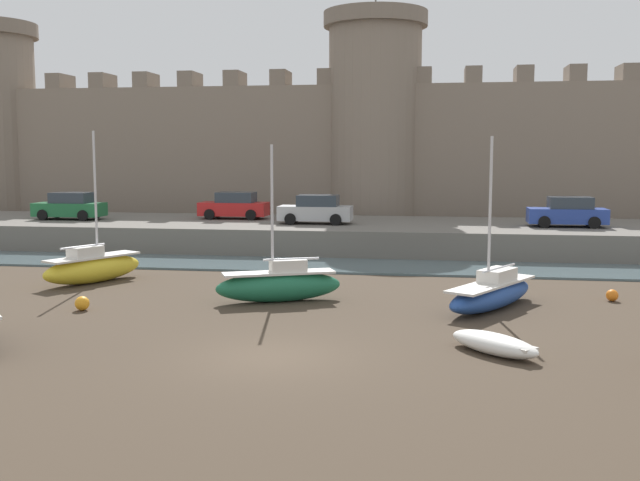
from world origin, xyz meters
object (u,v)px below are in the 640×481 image
sailboat_midflat_left (279,284)px  mooring_buoy_off_centre (511,280)px  sailboat_midflat_centre (492,293)px  car_quay_east (234,206)px  car_quay_centre_east (568,212)px  car_quay_centre_west (316,210)px  mooring_buoy_near_channel (612,295)px  car_quay_west (70,206)px  sailboat_foreground_left (93,267)px  mooring_buoy_mid_mud (82,303)px  rowboat_midflat_right (494,343)px

sailboat_midflat_left → mooring_buoy_off_centre: 9.95m
sailboat_midflat_centre → car_quay_east: size_ratio=1.46×
car_quay_east → car_quay_centre_east: same height
car_quay_centre_west → mooring_buoy_near_channel: bearing=-44.8°
sailboat_midflat_left → car_quay_east: size_ratio=1.39×
sailboat_midflat_centre → car_quay_west: bearing=146.8°
car_quay_west → sailboat_foreground_left: bearing=-59.4°
mooring_buoy_mid_mud → car_quay_west: (-9.64, 18.00, 1.99)m
sailboat_foreground_left → car_quay_east: size_ratio=1.54×
rowboat_midflat_right → mooring_buoy_off_centre: rowboat_midflat_right is taller
mooring_buoy_off_centre → sailboat_midflat_left: bearing=-151.4°
rowboat_midflat_right → mooring_buoy_off_centre: (1.49, 10.94, -0.06)m
sailboat_midflat_centre → mooring_buoy_near_channel: sailboat_midflat_centre is taller
sailboat_foreground_left → mooring_buoy_off_centre: 17.44m
rowboat_midflat_right → mooring_buoy_mid_mud: size_ratio=5.49×
rowboat_midflat_right → car_quay_centre_east: car_quay_centre_east is taller
sailboat_midflat_left → rowboat_midflat_right: sailboat_midflat_left is taller
rowboat_midflat_right → car_quay_west: 31.83m
sailboat_midflat_centre → car_quay_centre_east: size_ratio=1.46×
sailboat_foreground_left → car_quay_west: bearing=120.6°
sailboat_midflat_centre → mooring_buoy_mid_mud: size_ratio=12.03×
mooring_buoy_mid_mud → car_quay_east: (-0.02, 19.96, 1.99)m
sailboat_midflat_left → rowboat_midflat_right: size_ratio=2.09×
car_quay_centre_west → sailboat_midflat_centre: bearing=-60.1°
rowboat_midflat_right → car_quay_centre_east: bearing=75.9°
sailboat_midflat_left → car_quay_centre_west: (-1.05, 14.98, 1.59)m
sailboat_midflat_centre → mooring_buoy_mid_mud: (-14.03, -2.50, -0.31)m
sailboat_midflat_centre → mooring_buoy_off_centre: size_ratio=12.33×
mooring_buoy_mid_mud → mooring_buoy_near_channel: mooring_buoy_mid_mud is taller
mooring_buoy_off_centre → car_quay_west: 27.06m
sailboat_foreground_left → car_quay_centre_west: (7.54, 12.22, 1.58)m
mooring_buoy_off_centre → car_quay_west: car_quay_west is taller
sailboat_midflat_left → sailboat_midflat_centre: (7.60, -0.08, -0.09)m
mooring_buoy_mid_mud → mooring_buoy_off_centre: mooring_buoy_mid_mud is taller
car_quay_west → mooring_buoy_mid_mud: bearing=-61.8°
sailboat_midflat_centre → mooring_buoy_near_channel: bearing=24.3°
mooring_buoy_near_channel → car_quay_west: car_quay_west is taller
rowboat_midflat_right → mooring_buoy_mid_mud: rowboat_midflat_right is taller
sailboat_midflat_left → sailboat_foreground_left: 9.02m
mooring_buoy_mid_mud → car_quay_west: 20.52m
mooring_buoy_off_centre → mooring_buoy_near_channel: mooring_buoy_off_centre is taller
mooring_buoy_off_centre → sailboat_midflat_centre: bearing=-103.1°
car_quay_centre_west → sailboat_midflat_left: bearing=-86.0°
sailboat_foreground_left → mooring_buoy_mid_mud: bearing=-68.0°
sailboat_midflat_centre → car_quay_centre_west: (-8.65, 15.06, 1.68)m
car_quay_west → car_quay_centre_east: bearing=-0.3°
sailboat_foreground_left → mooring_buoy_mid_mud: (2.16, -5.35, -0.41)m
sailboat_foreground_left → mooring_buoy_near_channel: sailboat_foreground_left is taller
car_quay_centre_west → sailboat_foreground_left: bearing=-121.7°
rowboat_midflat_right → car_quay_west: (-23.30, 21.60, 1.94)m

